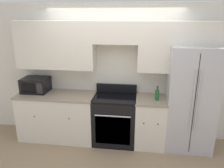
# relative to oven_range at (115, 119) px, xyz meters

# --- Properties ---
(ground_plane) EXTENTS (12.00, 12.00, 0.00)m
(ground_plane) POSITION_rel_oven_range_xyz_m (-0.05, -0.31, -0.47)
(ground_plane) COLOR #937A5B
(wall_back) EXTENTS (8.00, 0.39, 2.60)m
(wall_back) POSITION_rel_oven_range_xyz_m (-0.06, 0.27, 1.08)
(wall_back) COLOR silver
(wall_back) RESTS_ON ground_plane
(lower_cabinets_left) EXTENTS (1.50, 0.64, 0.92)m
(lower_cabinets_left) POSITION_rel_oven_range_xyz_m (-1.13, 0.00, -0.00)
(lower_cabinets_left) COLOR silver
(lower_cabinets_left) RESTS_ON ground_plane
(lower_cabinets_right) EXTENTS (0.56, 0.64, 0.92)m
(lower_cabinets_right) POSITION_rel_oven_range_xyz_m (0.67, -0.00, -0.00)
(lower_cabinets_right) COLOR silver
(lower_cabinets_right) RESTS_ON ground_plane
(oven_range) EXTENTS (0.79, 0.65, 1.08)m
(oven_range) POSITION_rel_oven_range_xyz_m (0.00, 0.00, 0.00)
(oven_range) COLOR black
(oven_range) RESTS_ON ground_plane
(refrigerator) EXTENTS (0.83, 0.78, 1.90)m
(refrigerator) POSITION_rel_oven_range_xyz_m (1.35, 0.06, 0.48)
(refrigerator) COLOR #B7B7BC
(refrigerator) RESTS_ON ground_plane
(microwave) EXTENTS (0.49, 0.41, 0.28)m
(microwave) POSITION_rel_oven_range_xyz_m (-1.58, 0.09, 0.60)
(microwave) COLOR black
(microwave) RESTS_ON lower_cabinets_left
(bottle) EXTENTS (0.07, 0.07, 0.26)m
(bottle) POSITION_rel_oven_range_xyz_m (0.76, -0.06, 0.56)
(bottle) COLOR #195928
(bottle) RESTS_ON lower_cabinets_right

